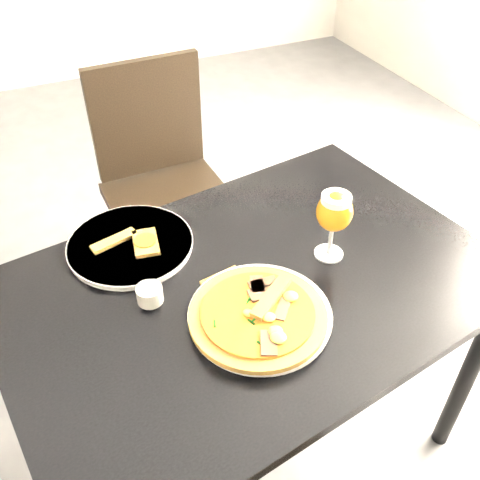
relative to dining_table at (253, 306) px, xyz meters
name	(u,v)px	position (x,y,z in m)	size (l,w,h in m)	color
ground	(175,409)	(-0.19, 0.22, -0.66)	(6.00, 6.00, 0.00)	#4A494C
dining_table	(253,306)	(0.00, 0.00, 0.00)	(1.31, 0.98, 0.75)	black
chair_far	(164,182)	(0.02, 0.83, -0.13)	(0.46, 0.46, 0.96)	black
plate_main	(260,315)	(-0.04, -0.12, 0.10)	(0.32, 0.32, 0.02)	white
pizza	(258,314)	(-0.05, -0.12, 0.12)	(0.31, 0.31, 0.03)	brown
plate_second	(131,245)	(-0.24, 0.24, 0.10)	(0.32, 0.32, 0.02)	white
crust_scraps	(135,242)	(-0.23, 0.23, 0.11)	(0.18, 0.13, 0.01)	brown
loose_crust	(220,277)	(-0.07, 0.04, 0.09)	(0.10, 0.02, 0.01)	brown
sauce_cup	(150,294)	(-0.25, 0.04, 0.11)	(0.06, 0.06, 0.04)	beige
beer_glass	(334,212)	(0.22, 0.01, 0.23)	(0.09, 0.09, 0.19)	#B1B5BA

